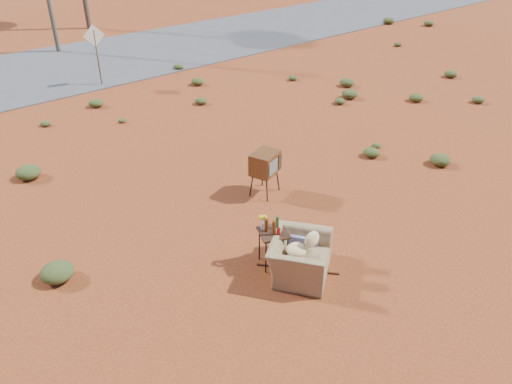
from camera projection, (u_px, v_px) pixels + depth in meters
ground at (297, 254)px, 9.82m from camera, size 140.00×140.00×0.00m
highway at (33, 73)px, 19.68m from camera, size 140.00×7.00×0.04m
armchair at (300, 250)px, 9.13m from camera, size 1.51×1.52×1.03m
tv_unit at (265, 164)px, 11.43m from camera, size 0.79×0.71×1.06m
side_table at (271, 230)px, 9.18m from camera, size 0.69×0.69×1.05m
rusty_bar at (298, 269)px, 9.39m from camera, size 1.03×1.23×0.04m
road_sign at (95, 44)px, 17.77m from camera, size 0.78×0.06×2.19m
scrub_patch at (148, 177)px, 12.19m from camera, size 17.49×8.07×0.33m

